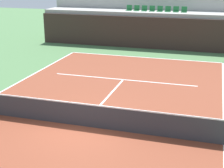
{
  "coord_description": "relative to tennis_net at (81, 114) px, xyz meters",
  "views": [
    {
      "loc": [
        4.76,
        -11.53,
        5.86
      ],
      "look_at": [
        0.66,
        2.0,
        1.2
      ],
      "focal_mm": 54.81,
      "sensor_mm": 36.0,
      "label": 1
    }
  ],
  "objects": [
    {
      "name": "stands_tier_lower",
      "position": [
        0.0,
        16.4,
        0.89
      ],
      "size": [
        18.71,
        2.4,
        2.79
      ],
      "primitive_type": "cube",
      "color": "#9E9E99",
      "rests_on": "ground_plane"
    },
    {
      "name": "centre_service_line",
      "position": [
        0.0,
        3.2,
        -0.5
      ],
      "size": [
        0.1,
        6.4,
        0.0
      ],
      "primitive_type": "cube",
      "color": "white",
      "rests_on": "court_surface"
    },
    {
      "name": "service_line_far",
      "position": [
        0.0,
        6.4,
        -0.5
      ],
      "size": [
        8.26,
        0.1,
        0.0
      ],
      "primitive_type": "cube",
      "color": "white",
      "rests_on": "court_surface"
    },
    {
      "name": "court_surface",
      "position": [
        0.0,
        0.0,
        -0.5
      ],
      "size": [
        11.0,
        24.0,
        0.01
      ],
      "primitive_type": "cube",
      "color": "brown",
      "rests_on": "ground_plane"
    },
    {
      "name": "stands_tier_upper",
      "position": [
        0.0,
        18.8,
        1.37
      ],
      "size": [
        18.71,
        2.4,
        3.75
      ],
      "primitive_type": "cube",
      "color": "#9E9E99",
      "rests_on": "ground_plane"
    },
    {
      "name": "ground_plane",
      "position": [
        0.0,
        0.0,
        -0.51
      ],
      "size": [
        80.0,
        80.0,
        0.0
      ],
      "primitive_type": "plane",
      "color": "#477042"
    },
    {
      "name": "back_wall",
      "position": [
        0.0,
        15.05,
        0.74
      ],
      "size": [
        18.71,
        0.3,
        2.49
      ],
      "primitive_type": "cube",
      "color": "#33231E",
      "rests_on": "ground_plane"
    },
    {
      "name": "seating_row_lower",
      "position": [
        0.0,
        16.49,
        2.4
      ],
      "size": [
        4.94,
        0.44,
        0.44
      ],
      "color": "#1E6633",
      "rests_on": "stands_tier_lower"
    },
    {
      "name": "baseline_far",
      "position": [
        0.0,
        11.95,
        -0.5
      ],
      "size": [
        11.0,
        0.1,
        0.0
      ],
      "primitive_type": "cube",
      "color": "white",
      "rests_on": "court_surface"
    },
    {
      "name": "tennis_net",
      "position": [
        0.0,
        0.0,
        0.0
      ],
      "size": [
        11.08,
        0.08,
        1.07
      ],
      "color": "black",
      "rests_on": "court_surface"
    }
  ]
}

